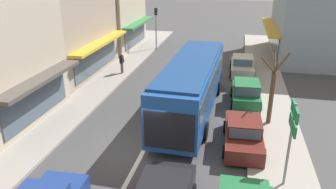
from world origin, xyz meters
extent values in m
plane|color=#3F3F42|center=(0.00, 0.00, 0.00)|extent=(140.00, 140.00, 0.00)
cube|color=silver|center=(0.00, 4.00, 0.00)|extent=(0.20, 28.00, 0.01)
cube|color=gray|center=(-6.80, 6.00, 0.07)|extent=(5.20, 44.00, 0.14)
cube|color=gray|center=(6.20, 6.00, 0.06)|extent=(2.80, 44.00, 0.12)
cube|color=#4C4742|center=(-5.89, 1.16, 2.70)|extent=(1.10, 6.60, 0.20)
cube|color=#425160|center=(-6.31, 1.16, 1.40)|extent=(0.06, 5.74, 1.80)
cube|color=gray|center=(-10.20, 9.73, 3.29)|extent=(7.17, 9.43, 6.58)
cube|color=gold|center=(-6.17, 9.73, 2.70)|extent=(1.10, 8.68, 0.20)
cube|color=#425160|center=(-6.59, 9.73, 1.40)|extent=(0.06, 7.54, 1.80)
cube|color=#B2A38E|center=(-10.20, 18.82, 3.50)|extent=(7.71, 8.19, 7.01)
cube|color=#2D703D|center=(-5.89, 18.82, 2.70)|extent=(1.10, 7.53, 0.20)
cube|color=#425160|center=(-6.31, 18.82, 1.40)|extent=(0.06, 6.55, 1.80)
cube|color=#84939E|center=(11.50, 19.12, 3.69)|extent=(8.21, 10.79, 7.37)
cube|color=gold|center=(6.94, 19.12, 2.70)|extent=(1.10, 9.93, 0.20)
cube|color=#425160|center=(7.36, 19.12, 1.40)|extent=(0.06, 8.63, 1.80)
cube|color=#1E4C99|center=(1.58, 4.48, 1.76)|extent=(2.90, 10.88, 2.70)
cube|color=#425160|center=(1.58, 4.48, 2.16)|extent=(2.92, 10.45, 0.90)
cube|color=black|center=(1.38, -0.95, 1.56)|extent=(2.25, 0.14, 1.76)
cube|color=navy|center=(1.58, 4.48, 3.17)|extent=(2.74, 10.02, 0.12)
cylinder|color=black|center=(0.45, 7.87, 0.48)|extent=(0.30, 0.97, 0.96)
cylinder|color=black|center=(2.95, 7.78, 0.48)|extent=(0.30, 0.97, 0.96)
cylinder|color=black|center=(0.22, 1.56, 0.48)|extent=(0.30, 0.97, 0.96)
cylinder|color=black|center=(2.72, 1.46, 0.48)|extent=(0.30, 0.97, 0.96)
cube|color=#425160|center=(-1.93, -5.00, 1.17)|extent=(1.44, 0.11, 0.51)
cube|color=#425160|center=(1.90, -3.53, 1.24)|extent=(1.51, 0.09, 0.58)
cylinder|color=black|center=(1.01, -3.17, 0.31)|extent=(0.19, 0.62, 0.62)
cube|color=#561E19|center=(4.58, 1.23, 0.51)|extent=(1.87, 4.26, 0.72)
cube|color=#561E19|center=(4.59, 1.13, 1.17)|extent=(1.62, 1.86, 0.60)
cube|color=#425160|center=(4.55, 2.05, 1.17)|extent=(1.44, 0.11, 0.51)
cube|color=#425160|center=(4.62, 0.21, 1.17)|extent=(1.41, 0.11, 0.48)
cylinder|color=black|center=(3.68, 2.46, 0.31)|extent=(0.20, 0.63, 0.62)
cylinder|color=black|center=(5.40, 2.52, 0.31)|extent=(0.20, 0.63, 0.62)
cylinder|color=black|center=(3.77, -0.06, 0.31)|extent=(0.20, 0.63, 0.62)
cylinder|color=black|center=(5.49, 0.00, 0.31)|extent=(0.20, 0.63, 0.62)
cube|color=#1E6638|center=(4.74, 6.59, 0.52)|extent=(1.77, 3.75, 0.76)
cube|color=#1E6638|center=(4.75, 6.29, 1.22)|extent=(1.58, 1.95, 0.64)
cube|color=#425160|center=(4.71, 7.25, 1.22)|extent=(1.40, 0.11, 0.54)
cube|color=#425160|center=(4.78, 5.32, 1.22)|extent=(1.37, 0.11, 0.51)
cylinder|color=black|center=(3.88, 7.67, 0.31)|extent=(0.20, 0.63, 0.62)
cylinder|color=black|center=(5.52, 7.72, 0.31)|extent=(0.20, 0.63, 0.62)
cylinder|color=black|center=(3.95, 5.45, 0.31)|extent=(0.20, 0.63, 0.62)
cylinder|color=black|center=(5.59, 5.50, 0.31)|extent=(0.20, 0.63, 0.62)
cube|color=#B7B29E|center=(4.50, 12.70, 0.51)|extent=(1.83, 4.25, 0.72)
cube|color=#B7B29E|center=(4.50, 12.60, 1.17)|extent=(1.61, 1.84, 0.60)
cube|color=#425160|center=(4.48, 13.52, 1.17)|extent=(1.44, 0.10, 0.51)
cube|color=#425160|center=(4.53, 11.68, 1.17)|extent=(1.41, 0.10, 0.48)
cylinder|color=black|center=(3.61, 13.93, 0.31)|extent=(0.20, 0.62, 0.62)
cylinder|color=black|center=(5.33, 13.98, 0.31)|extent=(0.20, 0.62, 0.62)
cylinder|color=black|center=(3.68, 11.41, 0.31)|extent=(0.20, 0.62, 0.62)
cylinder|color=black|center=(5.40, 11.46, 0.31)|extent=(0.20, 0.62, 0.62)
cylinder|color=gray|center=(-4.13, 18.86, 2.10)|extent=(0.12, 0.12, 4.20)
cube|color=black|center=(-4.13, 18.86, 3.85)|extent=(0.24, 0.24, 0.68)
sphere|color=black|center=(-3.99, 18.86, 4.08)|extent=(0.13, 0.13, 0.13)
sphere|color=black|center=(-3.99, 18.86, 3.86)|extent=(0.13, 0.13, 0.13)
sphere|color=green|center=(-3.99, 18.86, 3.64)|extent=(0.13, 0.13, 0.13)
cylinder|color=gray|center=(6.19, -1.64, 1.80)|extent=(0.10, 0.10, 3.60)
cube|color=#19753D|center=(6.19, -1.66, 3.30)|extent=(0.08, 1.40, 0.44)
cube|color=white|center=(6.24, -1.66, 3.30)|extent=(0.01, 1.10, 0.10)
cube|color=#19753D|center=(6.19, -1.66, 2.75)|extent=(0.08, 1.40, 0.44)
cube|color=white|center=(6.24, -1.66, 2.75)|extent=(0.01, 1.10, 0.10)
cylinder|color=brown|center=(5.97, 3.80, 1.51)|extent=(0.24, 0.24, 3.01)
cylinder|color=brown|center=(5.97, 4.25, 3.45)|extent=(0.10, 0.97, 0.95)
cylinder|color=brown|center=(6.29, 3.80, 3.56)|extent=(0.72, 0.10, 1.15)
cylinder|color=brown|center=(5.97, 3.37, 3.40)|extent=(0.10, 0.93, 0.85)
cylinder|color=brown|center=(5.60, 3.80, 3.40)|extent=(0.81, 0.10, 0.85)
cylinder|color=#4C4742|center=(-4.82, 10.30, 0.56)|extent=(0.14, 0.14, 0.84)
cylinder|color=#4C4742|center=(-4.82, 10.48, 0.56)|extent=(0.14, 0.14, 0.84)
cube|color=black|center=(-4.82, 10.39, 1.26)|extent=(0.23, 0.37, 0.56)
sphere|color=#9E7051|center=(-4.82, 10.39, 1.66)|extent=(0.22, 0.22, 0.22)
cylinder|color=black|center=(-4.83, 10.15, 1.26)|extent=(0.09, 0.09, 0.54)
cylinder|color=black|center=(-4.81, 10.63, 1.26)|extent=(0.09, 0.09, 0.54)
cube|color=maroon|center=(-4.83, 10.70, 1.08)|extent=(0.24, 0.11, 0.22)
camera|label=1|loc=(3.94, -13.15, 8.28)|focal=35.00mm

